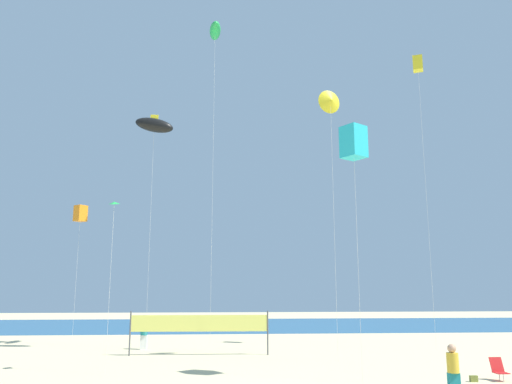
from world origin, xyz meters
TOP-DOWN VIEW (x-y plane):
  - ocean_band at (0.00, 34.10)m, footprint 120.00×20.00m
  - beachgoer_teal_shirt at (-6.43, 14.36)m, footprint 0.43×0.43m
  - beachgoer_mustard_shirt at (6.27, 0.02)m, footprint 0.40×0.40m
  - folding_beach_chair at (9.51, 2.93)m, footprint 0.52×0.65m
  - volleyball_net at (-2.96, 11.46)m, footprint 7.75×0.22m
  - beach_handbag at (8.33, 2.74)m, footprint 0.30×0.15m
  - kite_yellow_box at (11.26, 13.00)m, footprint 0.83×0.83m
  - kite_green_inflatable at (-2.39, 13.59)m, footprint 0.86×2.15m
  - kite_black_inflatable at (-6.14, 13.11)m, footprint 2.74×1.29m
  - kite_orange_box at (-11.46, 17.12)m, footprint 0.96×0.96m
  - kite_cyan_box at (3.90, 3.05)m, footprint 1.23×1.23m
  - kite_yellow_delta at (4.18, 8.49)m, footprint 1.39×0.73m
  - kite_green_diamond at (-6.76, 5.52)m, footprint 0.50×0.51m

SIDE VIEW (x-z plane):
  - ocean_band at x=0.00m, z-range 0.00..0.01m
  - beach_handbag at x=8.33m, z-range 0.00..0.24m
  - folding_beach_chair at x=9.51m, z-range 0.02..0.91m
  - beachgoer_mustard_shirt at x=6.27m, z-range 0.06..1.82m
  - beachgoer_teal_shirt at x=-6.43m, z-range 0.06..1.92m
  - volleyball_net at x=-2.96m, z-range 0.43..2.83m
  - kite_green_diamond at x=-6.76m, z-range 3.51..11.14m
  - kite_orange_box at x=-11.46m, z-range 4.06..13.30m
  - kite_cyan_box at x=3.90m, z-range 4.61..15.25m
  - kite_black_inflatable at x=-6.14m, z-range 6.55..21.07m
  - kite_yellow_delta at x=4.18m, z-range 6.61..21.23m
  - kite_yellow_box at x=11.26m, z-range 8.94..27.96m
  - kite_green_inflatable at x=-2.39m, z-range 10.05..31.34m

